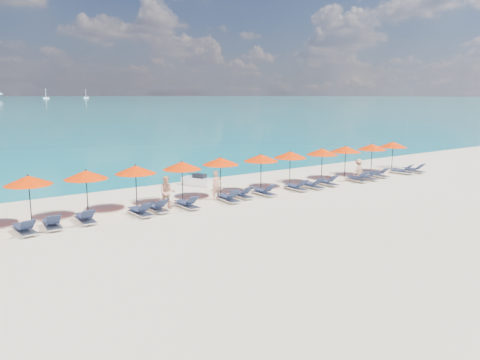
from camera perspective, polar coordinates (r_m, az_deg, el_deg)
ground at (r=23.01m, az=4.29°, el=-4.06°), size 1400.00×1400.00×0.00m
sailboat_near at (r=579.65m, az=-22.56°, el=9.26°), size 6.32×2.11×11.59m
sailboat_far at (r=623.62m, az=-18.26°, el=9.56°), size 6.07×2.02×11.12m
jetski at (r=29.93m, az=-5.18°, el=-0.07°), size 1.54×2.20×0.73m
beachgoer_a at (r=25.73m, az=-2.87°, el=-0.65°), size 0.60×0.41×1.60m
beachgoer_b at (r=23.84m, az=-8.87°, el=-1.53°), size 0.95×0.75×1.71m
beachgoer_c at (r=32.07m, az=14.24°, el=1.17°), size 1.01×0.54×1.51m
umbrella_2 at (r=22.56m, az=-24.40°, el=-0.03°), size 2.10×2.10×2.28m
umbrella_3 at (r=23.13m, az=-18.28°, el=0.62°), size 2.10×2.10×2.28m
umbrella_4 at (r=24.01m, az=-12.62°, el=1.25°), size 2.10×2.10×2.28m
umbrella_5 at (r=24.94m, az=-7.08°, el=1.76°), size 2.10×2.10×2.28m
umbrella_6 at (r=26.39m, az=-2.39°, el=2.31°), size 2.10×2.10×2.28m
umbrella_7 at (r=27.78m, az=2.58°, el=2.72°), size 2.10×2.10×2.28m
umbrella_8 at (r=29.32m, az=6.14°, el=3.08°), size 2.10×2.10×2.28m
umbrella_9 at (r=31.18m, az=9.99°, el=3.43°), size 2.10×2.10×2.28m
umbrella_10 at (r=32.97m, az=12.76°, el=3.70°), size 2.10×2.10×2.28m
umbrella_11 at (r=34.79m, az=15.81°, el=3.91°), size 2.10×2.10×2.28m
umbrella_12 at (r=36.92m, az=18.16°, el=4.14°), size 2.10×2.10×2.28m
lounger_3 at (r=21.53m, az=-24.79°, el=-5.40°), size 0.78×1.75×0.66m
lounger_4 at (r=21.90m, az=-21.95°, el=-4.93°), size 0.74×1.74×0.66m
lounger_5 at (r=22.34m, az=-18.32°, el=-4.40°), size 0.70×1.73×0.66m
lounger_6 at (r=22.90m, az=-12.04°, el=-3.73°), size 0.73×1.74×0.66m
lounger_7 at (r=23.51m, az=-10.11°, el=-3.29°), size 0.72×1.73×0.66m
lounger_8 at (r=23.98m, az=-6.47°, el=-2.92°), size 0.72×1.73×0.66m
lounger_9 at (r=25.23m, az=-1.42°, el=-2.18°), size 0.71×1.73×0.66m
lounger_10 at (r=26.15m, az=0.18°, el=-1.72°), size 0.68×1.72×0.66m
lounger_11 at (r=26.86m, az=2.98°, el=-1.41°), size 0.66×1.72×0.66m
lounger_12 at (r=28.39m, az=6.88°, el=-0.82°), size 0.64×1.71×0.66m
lounger_13 at (r=29.13m, az=8.85°, el=-0.58°), size 0.65×1.71×0.66m
lounger_14 at (r=30.22m, az=10.53°, el=-0.23°), size 0.66×1.71×0.66m
lounger_15 at (r=31.93m, az=14.06°, el=0.20°), size 0.76×1.75×0.66m
lounger_16 at (r=32.72m, az=15.22°, el=0.39°), size 0.66×1.71×0.66m
lounger_17 at (r=34.07m, az=16.48°, el=0.72°), size 0.70×1.73×0.66m
lounger_18 at (r=36.04m, az=19.11°, el=1.08°), size 0.78×1.75×0.66m
lounger_19 at (r=36.85m, az=20.43°, el=1.20°), size 0.65×1.71×0.66m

